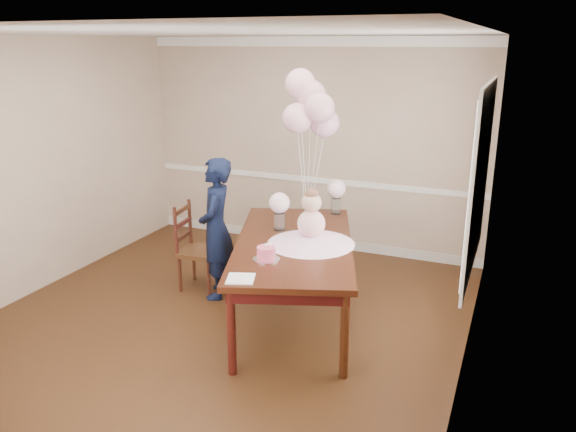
{
  "coord_description": "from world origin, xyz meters",
  "views": [
    {
      "loc": [
        2.5,
        -4.22,
        2.62
      ],
      "look_at": [
        0.55,
        0.45,
        1.05
      ],
      "focal_mm": 35.0,
      "sensor_mm": 36.0,
      "label": 1
    }
  ],
  "objects_px": {
    "dining_chair_seat": "(200,252)",
    "woman": "(216,229)",
    "dining_table_top": "(294,244)",
    "birthday_cake": "(266,253)"
  },
  "relations": [
    {
      "from": "dining_table_top",
      "to": "dining_chair_seat",
      "type": "bearing_deg",
      "value": 147.63
    },
    {
      "from": "dining_table_top",
      "to": "dining_chair_seat",
      "type": "relative_size",
      "value": 5.23
    },
    {
      "from": "dining_chair_seat",
      "to": "woman",
      "type": "xyz_separation_m",
      "value": [
        0.27,
        -0.09,
        0.33
      ]
    },
    {
      "from": "dining_table_top",
      "to": "birthday_cake",
      "type": "relative_size",
      "value": 13.33
    },
    {
      "from": "dining_table_top",
      "to": "woman",
      "type": "height_order",
      "value": "woman"
    },
    {
      "from": "birthday_cake",
      "to": "woman",
      "type": "bearing_deg",
      "value": 141.54
    },
    {
      "from": "birthday_cake",
      "to": "woman",
      "type": "height_order",
      "value": "woman"
    },
    {
      "from": "dining_chair_seat",
      "to": "woman",
      "type": "distance_m",
      "value": 0.43
    },
    {
      "from": "woman",
      "to": "birthday_cake",
      "type": "bearing_deg",
      "value": 33.73
    },
    {
      "from": "dining_table_top",
      "to": "birthday_cake",
      "type": "distance_m",
      "value": 0.54
    }
  ]
}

